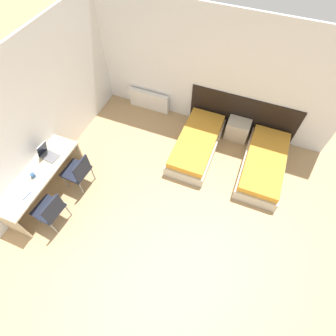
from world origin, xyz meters
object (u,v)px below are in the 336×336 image
Objects in this scene: bed_near_door at (264,164)px; chair_near_laptop at (78,171)px; laptop at (47,154)px; chair_near_notebook at (50,209)px; bed_near_window at (197,144)px; nightstand at (237,129)px.

chair_near_laptop is (-3.40, -1.76, 0.30)m from bed_near_door.
chair_near_laptop is 0.65m from laptop.
chair_near_notebook is at bearing -86.82° from chair_near_laptop.
laptop is (-3.98, -1.78, 0.59)m from bed_near_door.
chair_near_notebook is (-0.00, -0.90, 0.00)m from chair_near_laptop.
bed_near_window is 2.16× the size of chair_near_notebook.
nightstand is at bearing 44.66° from bed_near_window.
laptop is (-2.47, -1.78, 0.59)m from bed_near_window.
bed_near_door is 5.23× the size of laptop.
chair_near_laptop is at bearing -152.67° from bed_near_door.
chair_near_notebook is at bearing -127.95° from nightstand.
nightstand is at bearing 135.34° from bed_near_door.
bed_near_window is 2.61m from chair_near_laptop.
bed_near_door is 4.33m from chair_near_notebook.
bed_near_window is 3.64× the size of nightstand.
chair_near_notebook reaches higher than nightstand.
bed_near_door is at bearing -44.66° from nightstand.
chair_near_laptop is at bearing -136.67° from nightstand.
bed_near_window is 3.28m from chair_near_notebook.
chair_near_notebook is at bearing -51.35° from laptop.
laptop is at bearing 128.69° from chair_near_notebook.
nightstand is 1.44× the size of laptop.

